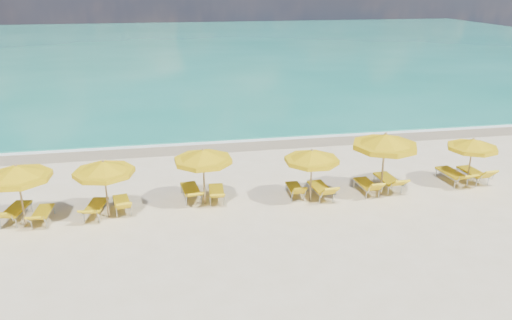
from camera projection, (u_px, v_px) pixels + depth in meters
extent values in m
plane|color=beige|center=(263.00, 202.00, 19.50)|extent=(120.00, 120.00, 0.00)
cube|color=#167F6A|center=(189.00, 48.00, 63.87)|extent=(120.00, 80.00, 0.30)
cube|color=tan|center=(235.00, 144.00, 26.34)|extent=(120.00, 2.60, 0.01)
cube|color=white|center=(233.00, 140.00, 27.08)|extent=(120.00, 1.20, 0.03)
cube|color=white|center=(128.00, 107.00, 34.17)|extent=(14.00, 0.36, 0.05)
cube|color=white|center=(299.00, 80.00, 43.07)|extent=(18.00, 0.30, 0.05)
cylinder|color=#A88854|center=(21.00, 197.00, 17.22)|extent=(0.07, 0.07, 2.22)
cone|color=#DFB50B|center=(17.00, 172.00, 16.91)|extent=(2.90, 2.90, 0.44)
cylinder|color=#DFB50B|center=(18.00, 178.00, 16.98)|extent=(2.92, 2.92, 0.18)
sphere|color=#A88854|center=(16.00, 165.00, 16.83)|extent=(0.10, 0.10, 0.10)
cylinder|color=#A88854|center=(106.00, 190.00, 17.91)|extent=(0.07, 0.07, 2.12)
cone|color=#DFB50B|center=(104.00, 167.00, 17.60)|extent=(2.49, 2.49, 0.42)
cylinder|color=#DFB50B|center=(104.00, 172.00, 17.67)|extent=(2.51, 2.51, 0.17)
sphere|color=#A88854|center=(103.00, 161.00, 17.53)|extent=(0.09, 0.09, 0.09)
cylinder|color=#A88854|center=(204.00, 178.00, 18.95)|extent=(0.07, 0.07, 2.17)
cone|color=#DFB50B|center=(203.00, 155.00, 18.64)|extent=(2.81, 2.81, 0.43)
cylinder|color=#DFB50B|center=(203.00, 160.00, 18.71)|extent=(2.83, 2.83, 0.17)
sphere|color=#A88854|center=(203.00, 149.00, 18.56)|extent=(0.10, 0.10, 0.10)
cylinder|color=#A88854|center=(311.00, 176.00, 19.22)|extent=(0.06, 0.06, 2.06)
cone|color=#DFB50B|center=(312.00, 155.00, 18.92)|extent=(2.73, 2.73, 0.41)
cylinder|color=#DFB50B|center=(312.00, 160.00, 18.99)|extent=(2.75, 2.75, 0.16)
sphere|color=#A88854|center=(312.00, 150.00, 18.85)|extent=(0.09, 0.09, 0.09)
cylinder|color=#A88854|center=(383.00, 165.00, 19.75)|extent=(0.08, 0.08, 2.50)
cone|color=#DFB50B|center=(385.00, 140.00, 19.40)|extent=(2.69, 2.69, 0.50)
cylinder|color=#DFB50B|center=(385.00, 146.00, 19.48)|extent=(2.71, 2.71, 0.20)
sphere|color=#A88854|center=(386.00, 134.00, 19.31)|extent=(0.11, 0.11, 0.11)
cylinder|color=#A88854|center=(470.00, 162.00, 20.82)|extent=(0.06, 0.06, 1.98)
cone|color=#DFB50B|center=(473.00, 143.00, 20.53)|extent=(2.23, 2.23, 0.40)
cylinder|color=#DFB50B|center=(472.00, 148.00, 20.60)|extent=(2.25, 2.25, 0.16)
sphere|color=#A88854|center=(474.00, 139.00, 20.46)|extent=(0.09, 0.09, 0.09)
cube|color=#DFB90D|center=(16.00, 209.00, 17.97)|extent=(0.86, 1.46, 0.08)
cube|color=#DFB90D|center=(3.00, 215.00, 17.02)|extent=(0.71, 0.67, 0.46)
cube|color=#DFB90D|center=(43.00, 211.00, 17.88)|extent=(0.61, 1.23, 0.07)
cube|color=#DFB90D|center=(35.00, 218.00, 17.04)|extent=(0.57, 0.56, 0.35)
cube|color=#DFB90D|center=(96.00, 205.00, 18.32)|extent=(0.79, 1.37, 0.08)
cube|color=#DFB90D|center=(88.00, 212.00, 17.42)|extent=(0.66, 0.66, 0.37)
cube|color=#DFB90D|center=(122.00, 201.00, 18.68)|extent=(0.75, 1.30, 0.08)
cube|color=#DFB90D|center=(124.00, 206.00, 17.88)|extent=(0.63, 0.59, 0.42)
cube|color=#DFB90D|center=(190.00, 189.00, 19.69)|extent=(0.76, 1.44, 0.08)
cube|color=#DFB90D|center=(195.00, 195.00, 18.76)|extent=(0.68, 0.68, 0.38)
cube|color=#DFB90D|center=(216.00, 190.00, 19.63)|extent=(0.64, 1.30, 0.08)
cube|color=#DFB90D|center=(217.00, 196.00, 18.75)|extent=(0.60, 0.59, 0.37)
cube|color=#DFB90D|center=(294.00, 187.00, 19.98)|extent=(0.55, 1.18, 0.07)
cube|color=#DFB90D|center=(299.00, 191.00, 19.19)|extent=(0.53, 0.46, 0.42)
cube|color=#DFB90D|center=(320.00, 187.00, 19.85)|extent=(0.72, 1.41, 0.08)
cube|color=#DFB90D|center=(330.00, 191.00, 18.94)|extent=(0.65, 0.59, 0.48)
cube|color=#DFB90D|center=(366.00, 184.00, 20.26)|extent=(0.63, 1.32, 0.08)
cube|color=#DFB90D|center=(376.00, 187.00, 19.38)|extent=(0.60, 0.53, 0.47)
cube|color=#DFB90D|center=(387.00, 179.00, 20.67)|extent=(0.69, 1.44, 0.09)
cube|color=#DFB90D|center=(399.00, 183.00, 19.70)|extent=(0.65, 0.62, 0.46)
cube|color=#DFB90D|center=(451.00, 173.00, 21.30)|extent=(0.75, 1.48, 0.09)
cube|color=#DFB90D|center=(467.00, 177.00, 20.32)|extent=(0.69, 0.67, 0.42)
cube|color=#DFB90D|center=(472.00, 172.00, 21.45)|extent=(0.72, 1.42, 0.09)
cube|color=#DFB90D|center=(488.00, 174.00, 20.53)|extent=(0.65, 0.58, 0.50)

